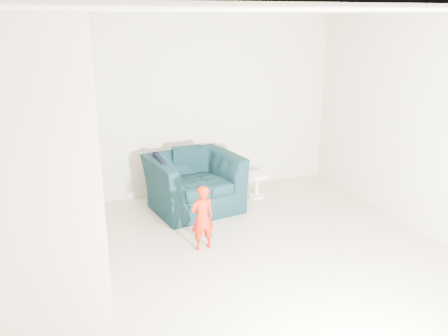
{
  "coord_description": "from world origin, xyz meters",
  "views": [
    {
      "loc": [
        -1.84,
        -4.07,
        2.66
      ],
      "look_at": [
        0.15,
        1.2,
        0.85
      ],
      "focal_mm": 38.0,
      "sensor_mm": 36.0,
      "label": 1
    }
  ],
  "objects_px": {
    "toddler": "(202,218)",
    "side_table": "(257,182)",
    "staircase": "(40,202)",
    "armchair": "(194,183)"
  },
  "relations": [
    {
      "from": "side_table",
      "to": "staircase",
      "type": "xyz_separation_m",
      "value": [
        -3.04,
        -1.59,
        0.7
      ]
    },
    {
      "from": "side_table",
      "to": "staircase",
      "type": "height_order",
      "value": "staircase"
    },
    {
      "from": "toddler",
      "to": "side_table",
      "type": "distance_m",
      "value": 1.88
    },
    {
      "from": "armchair",
      "to": "staircase",
      "type": "bearing_deg",
      "value": -152.41
    },
    {
      "from": "toddler",
      "to": "staircase",
      "type": "xyz_separation_m",
      "value": [
        -1.73,
        -0.26,
        0.55
      ]
    },
    {
      "from": "armchair",
      "to": "toddler",
      "type": "height_order",
      "value": "toddler"
    },
    {
      "from": "side_table",
      "to": "staircase",
      "type": "bearing_deg",
      "value": -152.37
    },
    {
      "from": "armchair",
      "to": "staircase",
      "type": "height_order",
      "value": "staircase"
    },
    {
      "from": "toddler",
      "to": "side_table",
      "type": "height_order",
      "value": "toddler"
    },
    {
      "from": "staircase",
      "to": "side_table",
      "type": "bearing_deg",
      "value": 27.63
    }
  ]
}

